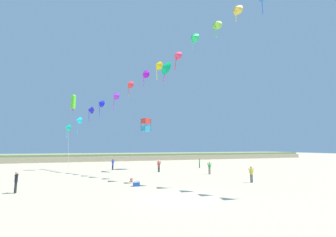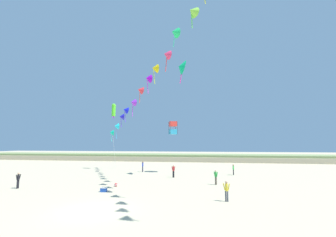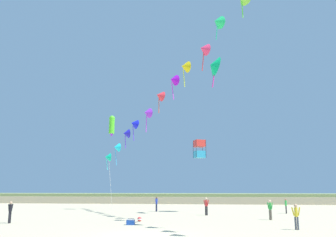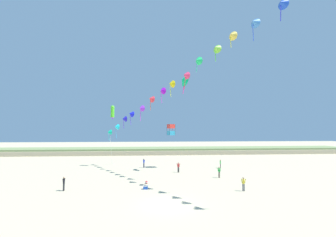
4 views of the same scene
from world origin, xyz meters
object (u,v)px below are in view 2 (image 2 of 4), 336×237
at_px(person_near_left, 233,169).
at_px(person_near_right, 18,179).
at_px(person_far_right, 143,166).
at_px(large_kite_low_lead, 173,128).
at_px(person_mid_center, 216,176).
at_px(beach_cooler, 104,190).
at_px(large_kite_high_solo, 114,110).
at_px(large_kite_mid_trail, 181,67).
at_px(person_far_center, 173,170).
at_px(person_far_left, 227,190).
at_px(beach_ball, 116,185).

bearing_deg(person_near_left, person_near_right, -148.67).
relative_size(person_near_left, person_near_right, 0.95).
height_order(person_far_right, large_kite_low_lead, large_kite_low_lead).
relative_size(person_near_left, large_kite_low_lead, 0.74).
height_order(person_near_left, person_mid_center, person_mid_center).
bearing_deg(person_mid_center, beach_cooler, -152.30).
xyz_separation_m(person_near_left, beach_cooler, (-13.80, -14.25, -0.69)).
height_order(large_kite_low_lead, large_kite_high_solo, large_kite_high_solo).
bearing_deg(person_far_right, large_kite_high_solo, 160.49).
bearing_deg(person_near_right, person_mid_center, 15.55).
height_order(person_far_right, large_kite_mid_trail, large_kite_mid_trail).
xyz_separation_m(person_mid_center, large_kite_low_lead, (-6.35, 9.66, 6.26)).
height_order(person_far_right, person_far_center, person_far_center).
bearing_deg(person_far_center, person_far_right, 138.17).
height_order(person_far_left, large_kite_low_lead, large_kite_low_lead).
distance_m(person_far_right, person_far_center, 7.98).
bearing_deg(large_kite_low_lead, person_near_right, -132.58).
xyz_separation_m(person_near_left, beach_ball, (-13.73, -11.40, -0.73)).
bearing_deg(person_far_right, beach_cooler, -87.71).
bearing_deg(person_far_center, person_near_right, -145.12).
bearing_deg(person_near_left, person_far_right, 174.17).
height_order(person_mid_center, person_far_center, person_far_center).
relative_size(beach_cooler, beach_ball, 1.59).
relative_size(large_kite_mid_trail, beach_ball, 10.22).
distance_m(person_far_left, beach_cooler, 11.60).
bearing_deg(person_far_left, person_near_right, 175.07).
bearing_deg(person_near_right, person_far_center, 34.88).
bearing_deg(beach_ball, large_kite_mid_trail, 52.78).
bearing_deg(person_far_left, large_kite_low_lead, 111.91).
height_order(person_far_left, beach_ball, person_far_left).
height_order(large_kite_low_lead, large_kite_mid_trail, large_kite_mid_trail).
xyz_separation_m(person_far_left, beach_cooler, (-11.43, 1.79, -0.73)).
bearing_deg(large_kite_high_solo, large_kite_mid_trail, -26.95).
bearing_deg(person_far_center, beach_cooler, -117.08).
bearing_deg(beach_cooler, large_kite_high_solo, 111.26).
relative_size(large_kite_low_lead, beach_cooler, 3.65).
bearing_deg(person_far_left, person_far_center, 116.65).
relative_size(person_near_left, large_kite_high_solo, 0.56).
bearing_deg(beach_ball, person_far_center, 55.21).
relative_size(person_near_left, person_mid_center, 0.94).
height_order(person_near_left, large_kite_high_solo, large_kite_high_solo).
relative_size(person_near_left, beach_ball, 4.33).
bearing_deg(person_mid_center, large_kite_high_solo, 145.56).
bearing_deg(person_near_left, large_kite_mid_trail, -157.44).
height_order(person_far_center, large_kite_low_lead, large_kite_low_lead).
bearing_deg(person_far_left, beach_ball, 157.82).
distance_m(person_far_left, beach_ball, 12.30).
distance_m(person_mid_center, beach_ball, 11.22).
height_order(person_mid_center, large_kite_low_lead, large_kite_low_lead).
distance_m(large_kite_low_lead, beach_cooler, 17.49).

